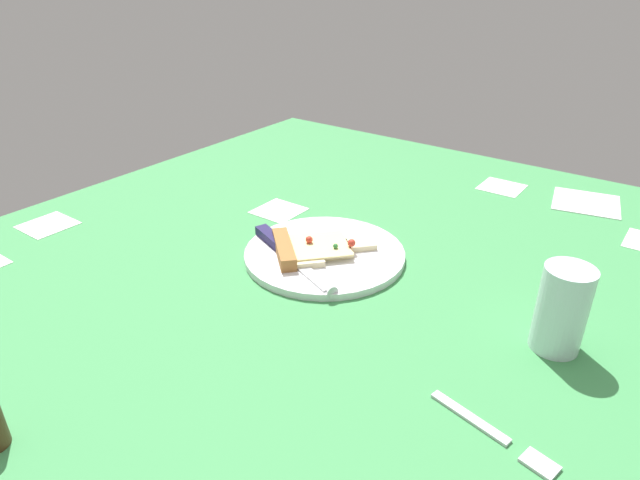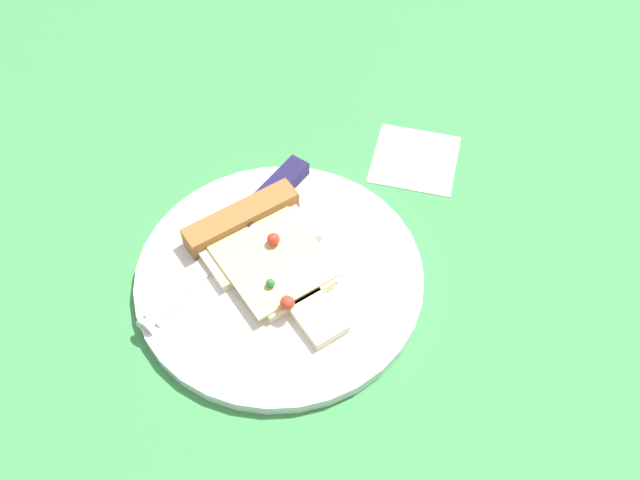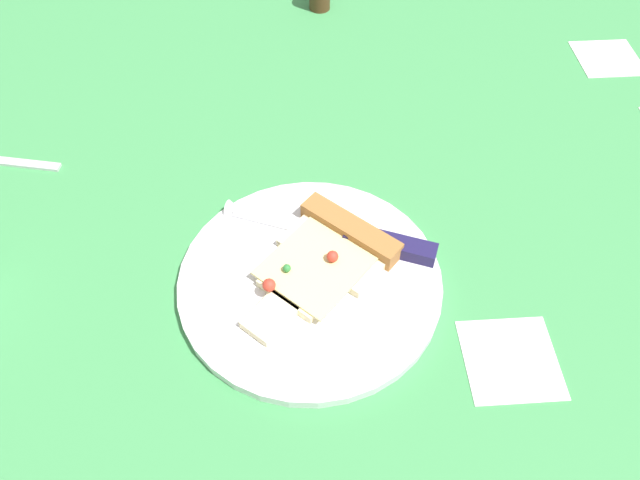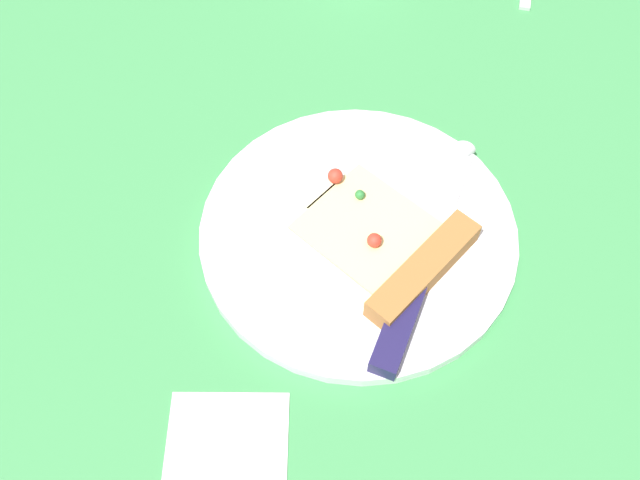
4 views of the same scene
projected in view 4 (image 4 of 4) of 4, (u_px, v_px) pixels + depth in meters
ground_plane at (334, 207)px, 62.53cm from camera, size 132.29×132.29×3.00cm
plate at (358, 232)px, 58.54cm from camera, size 27.60×27.60×1.24cm
pizza_slice at (382, 240)px, 56.42cm from camera, size 17.49×18.11×2.65cm
knife at (419, 271)px, 55.08cm from camera, size 23.09×10.77×2.45cm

